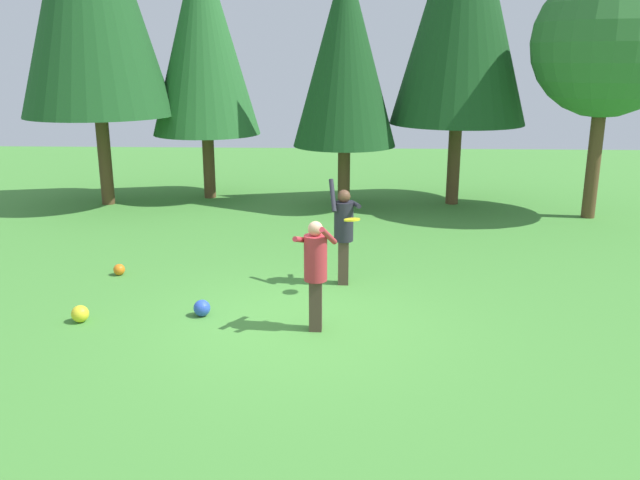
{
  "coord_description": "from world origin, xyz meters",
  "views": [
    {
      "loc": [
        0.73,
        -9.29,
        3.93
      ],
      "look_at": [
        0.28,
        0.98,
        1.05
      ],
      "focal_mm": 36.7,
      "sensor_mm": 36.0,
      "label": 1
    }
  ],
  "objects_px": {
    "tree_left": "(203,36)",
    "ball_orange": "(119,270)",
    "person_catcher": "(316,266)",
    "ball_blue": "(202,308)",
    "person_thrower": "(344,228)",
    "tree_center": "(345,53)",
    "ball_yellow": "(80,314)",
    "tree_far_right": "(607,44)",
    "frisbee": "(352,220)"
  },
  "relations": [
    {
      "from": "ball_orange",
      "to": "tree_center",
      "type": "distance_m",
      "value": 8.31
    },
    {
      "from": "person_thrower",
      "to": "tree_far_right",
      "type": "xyz_separation_m",
      "value": [
        6.18,
        5.34,
        3.21
      ]
    },
    {
      "from": "ball_blue",
      "to": "tree_center",
      "type": "xyz_separation_m",
      "value": [
        2.16,
        7.95,
        3.91
      ]
    },
    {
      "from": "ball_yellow",
      "to": "ball_blue",
      "type": "distance_m",
      "value": 1.85
    },
    {
      "from": "person_catcher",
      "to": "ball_blue",
      "type": "bearing_deg",
      "value": 95.94
    },
    {
      "from": "ball_yellow",
      "to": "ball_blue",
      "type": "height_order",
      "value": "ball_yellow"
    },
    {
      "from": "frisbee",
      "to": "tree_far_right",
      "type": "xyz_separation_m",
      "value": [
        6.04,
        5.96,
        2.9
      ]
    },
    {
      "from": "ball_orange",
      "to": "tree_left",
      "type": "bearing_deg",
      "value": 87.97
    },
    {
      "from": "ball_blue",
      "to": "ball_orange",
      "type": "relative_size",
      "value": 1.24
    },
    {
      "from": "ball_yellow",
      "to": "tree_far_right",
      "type": "xyz_separation_m",
      "value": [
        10.2,
        7.3,
        4.11
      ]
    },
    {
      "from": "ball_blue",
      "to": "person_catcher",
      "type": "bearing_deg",
      "value": -13.96
    },
    {
      "from": "person_thrower",
      "to": "tree_left",
      "type": "bearing_deg",
      "value": -164.72
    },
    {
      "from": "tree_left",
      "to": "ball_orange",
      "type": "bearing_deg",
      "value": -92.03
    },
    {
      "from": "ball_orange",
      "to": "ball_blue",
      "type": "bearing_deg",
      "value": -44.05
    },
    {
      "from": "person_thrower",
      "to": "tree_far_right",
      "type": "bearing_deg",
      "value": 117.97
    },
    {
      "from": "person_catcher",
      "to": "tree_left",
      "type": "height_order",
      "value": "tree_left"
    },
    {
      "from": "tree_far_right",
      "to": "person_thrower",
      "type": "bearing_deg",
      "value": -139.15
    },
    {
      "from": "ball_orange",
      "to": "tree_far_right",
      "type": "distance_m",
      "value": 12.26
    },
    {
      "from": "person_catcher",
      "to": "ball_blue",
      "type": "xyz_separation_m",
      "value": [
        -1.81,
        0.45,
        -0.86
      ]
    },
    {
      "from": "frisbee",
      "to": "tree_left",
      "type": "xyz_separation_m",
      "value": [
        -4.08,
        7.97,
        3.14
      ]
    },
    {
      "from": "ball_yellow",
      "to": "frisbee",
      "type": "bearing_deg",
      "value": 17.87
    },
    {
      "from": "person_thrower",
      "to": "tree_center",
      "type": "distance_m",
      "value": 7.01
    },
    {
      "from": "person_catcher",
      "to": "tree_center",
      "type": "relative_size",
      "value": 0.26
    },
    {
      "from": "ball_yellow",
      "to": "tree_left",
      "type": "height_order",
      "value": "tree_left"
    },
    {
      "from": "frisbee",
      "to": "ball_yellow",
      "type": "bearing_deg",
      "value": -162.13
    },
    {
      "from": "ball_blue",
      "to": "tree_far_right",
      "type": "height_order",
      "value": "tree_far_right"
    },
    {
      "from": "person_thrower",
      "to": "ball_yellow",
      "type": "bearing_deg",
      "value": -76.97
    },
    {
      "from": "person_catcher",
      "to": "tree_left",
      "type": "xyz_separation_m",
      "value": [
        -3.55,
        9.44,
        3.49
      ]
    },
    {
      "from": "ball_blue",
      "to": "tree_center",
      "type": "relative_size",
      "value": 0.04
    },
    {
      "from": "person_thrower",
      "to": "tree_left",
      "type": "distance_m",
      "value": 9.03
    },
    {
      "from": "person_thrower",
      "to": "ball_orange",
      "type": "distance_m",
      "value": 4.3
    },
    {
      "from": "person_catcher",
      "to": "ball_blue",
      "type": "distance_m",
      "value": 2.06
    },
    {
      "from": "person_thrower",
      "to": "tree_center",
      "type": "xyz_separation_m",
      "value": [
        -0.05,
        6.32,
        3.02
      ]
    },
    {
      "from": "ball_orange",
      "to": "tree_center",
      "type": "bearing_deg",
      "value": 55.54
    },
    {
      "from": "tree_left",
      "to": "tree_center",
      "type": "bearing_deg",
      "value": -14.91
    },
    {
      "from": "person_catcher",
      "to": "tree_far_right",
      "type": "bearing_deg",
      "value": -21.62
    },
    {
      "from": "person_catcher",
      "to": "tree_far_right",
      "type": "relative_size",
      "value": 0.28
    },
    {
      "from": "person_catcher",
      "to": "frisbee",
      "type": "relative_size",
      "value": 4.37
    },
    {
      "from": "tree_left",
      "to": "ball_blue",
      "type": "bearing_deg",
      "value": -79.08
    },
    {
      "from": "person_thrower",
      "to": "ball_yellow",
      "type": "height_order",
      "value": "person_thrower"
    },
    {
      "from": "tree_left",
      "to": "tree_center",
      "type": "distance_m",
      "value": 4.05
    },
    {
      "from": "person_thrower",
      "to": "ball_yellow",
      "type": "relative_size",
      "value": 7.12
    },
    {
      "from": "ball_orange",
      "to": "person_catcher",
      "type": "bearing_deg",
      "value": -31.97
    },
    {
      "from": "person_thrower",
      "to": "frisbee",
      "type": "relative_size",
      "value": 4.97
    },
    {
      "from": "ball_yellow",
      "to": "ball_blue",
      "type": "relative_size",
      "value": 1.01
    },
    {
      "from": "ball_blue",
      "to": "tree_center",
      "type": "height_order",
      "value": "tree_center"
    },
    {
      "from": "ball_yellow",
      "to": "ball_orange",
      "type": "relative_size",
      "value": 1.25
    },
    {
      "from": "tree_far_right",
      "to": "tree_center",
      "type": "xyz_separation_m",
      "value": [
        -6.23,
        0.98,
        -0.2
      ]
    },
    {
      "from": "ball_yellow",
      "to": "person_catcher",
      "type": "bearing_deg",
      "value": -2.0
    },
    {
      "from": "tree_center",
      "to": "ball_yellow",
      "type": "bearing_deg",
      "value": -115.65
    }
  ]
}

